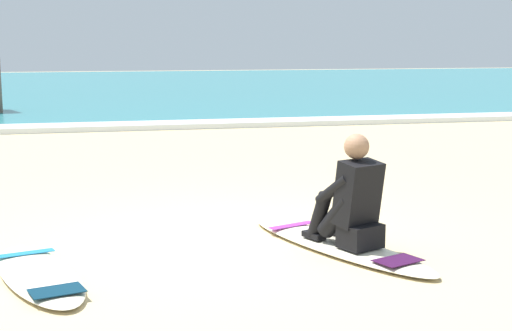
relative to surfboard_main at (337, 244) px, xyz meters
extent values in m
plane|color=#CCB584|center=(-0.87, 0.48, -0.04)|extent=(80.00, 80.00, 0.00)
cube|color=teal|center=(-0.87, 23.26, 0.01)|extent=(80.00, 28.00, 0.10)
cube|color=white|center=(-0.87, 9.56, 0.02)|extent=(80.00, 0.90, 0.11)
ellipsoid|color=#EFE5C6|center=(0.00, 0.00, 0.00)|extent=(1.31, 2.33, 0.07)
cube|color=purple|center=(-0.23, 0.60, 0.04)|extent=(0.48, 0.27, 0.01)
cube|color=#351037|center=(0.26, -0.68, 0.04)|extent=(0.43, 0.35, 0.01)
cube|color=black|center=(0.11, -0.27, 0.14)|extent=(0.39, 0.36, 0.20)
cylinder|color=black|center=(-0.06, -0.14, 0.29)|extent=(0.29, 0.43, 0.43)
cylinder|color=black|center=(-0.15, 0.04, 0.26)|extent=(0.21, 0.29, 0.42)
cube|color=black|center=(-0.18, 0.11, 0.07)|extent=(0.18, 0.24, 0.05)
cylinder|color=black|center=(0.13, -0.07, 0.29)|extent=(0.29, 0.43, 0.43)
cylinder|color=black|center=(0.07, 0.13, 0.26)|extent=(0.21, 0.29, 0.42)
cube|color=black|center=(0.05, 0.20, 0.07)|extent=(0.18, 0.24, 0.05)
cube|color=black|center=(0.09, -0.24, 0.49)|extent=(0.42, 0.40, 0.57)
sphere|color=#A37556|center=(0.08, -0.21, 0.88)|extent=(0.21, 0.21, 0.21)
cylinder|color=black|center=(-0.09, -0.15, 0.52)|extent=(0.23, 0.40, 0.31)
cylinder|color=black|center=(0.16, -0.05, 0.52)|extent=(0.23, 0.40, 0.31)
ellipsoid|color=#EFE5C6|center=(-2.47, -0.28, 0.00)|extent=(0.97, 1.83, 0.07)
cube|color=#1E7FB7|center=(-2.60, 0.19, 0.04)|extent=(0.49, 0.22, 0.01)
cube|color=#0A2C40|center=(-2.32, -0.82, 0.04)|extent=(0.41, 0.33, 0.01)
camera|label=1|loc=(-2.13, -5.97, 1.73)|focal=52.85mm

